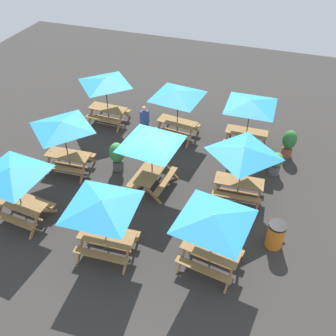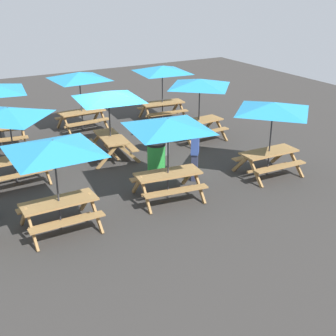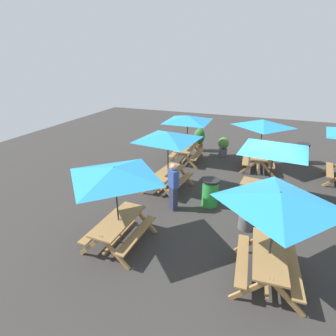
{
  "view_description": "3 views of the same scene",
  "coord_description": "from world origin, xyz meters",
  "px_view_note": "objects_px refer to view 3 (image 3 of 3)",
  "views": [
    {
      "loc": [
        -4.18,
        10.29,
        9.89
      ],
      "look_at": [
        -0.69,
        -0.05,
        0.9
      ],
      "focal_mm": 40.0,
      "sensor_mm": 36.0,
      "label": 1
    },
    {
      "loc": [
        -5.75,
        -13.64,
        5.76
      ],
      "look_at": [
        0.03,
        -3.48,
        0.9
      ],
      "focal_mm": 50.0,
      "sensor_mm": 36.0,
      "label": 2
    },
    {
      "loc": [
        8.6,
        -0.19,
        4.78
      ],
      "look_at": [
        0.03,
        -3.48,
        0.9
      ],
      "focal_mm": 28.0,
      "sensor_mm": 36.0,
      "label": 3
    }
  ],
  "objects_px": {
    "picnic_table_8": "(115,178)",
    "potted_plant_1": "(248,208)",
    "picnic_table_6": "(263,127)",
    "potted_plant_0": "(199,138)",
    "trash_bin_orange": "(302,153)",
    "potted_plant_2": "(223,146)",
    "picnic_table_2": "(168,141)",
    "trash_bin_green": "(210,192)",
    "picnic_table_3": "(274,151)",
    "picnic_table_4": "(188,122)",
    "person_standing": "(173,186)",
    "picnic_table_7": "(278,205)"
  },
  "relations": [
    {
      "from": "potted_plant_1",
      "to": "trash_bin_orange",
      "type": "bearing_deg",
      "value": 163.11
    },
    {
      "from": "trash_bin_orange",
      "to": "potted_plant_2",
      "type": "bearing_deg",
      "value": -83.79
    },
    {
      "from": "picnic_table_4",
      "to": "picnic_table_7",
      "type": "bearing_deg",
      "value": 30.34
    },
    {
      "from": "trash_bin_orange",
      "to": "trash_bin_green",
      "type": "xyz_separation_m",
      "value": [
        5.56,
        -3.29,
        0.0
      ]
    },
    {
      "from": "picnic_table_2",
      "to": "potted_plant_0",
      "type": "height_order",
      "value": "picnic_table_2"
    },
    {
      "from": "trash_bin_orange",
      "to": "potted_plant_1",
      "type": "height_order",
      "value": "potted_plant_1"
    },
    {
      "from": "trash_bin_orange",
      "to": "picnic_table_7",
      "type": "bearing_deg",
      "value": -9.11
    },
    {
      "from": "trash_bin_green",
      "to": "potted_plant_2",
      "type": "height_order",
      "value": "potted_plant_2"
    },
    {
      "from": "potted_plant_1",
      "to": "potted_plant_2",
      "type": "xyz_separation_m",
      "value": [
        -6.12,
        -1.78,
        -0.17
      ]
    },
    {
      "from": "trash_bin_green",
      "to": "picnic_table_6",
      "type": "bearing_deg",
      "value": 161.3
    },
    {
      "from": "picnic_table_3",
      "to": "picnic_table_6",
      "type": "bearing_deg",
      "value": 104.19
    },
    {
      "from": "picnic_table_4",
      "to": "trash_bin_green",
      "type": "distance_m",
      "value": 4.47
    },
    {
      "from": "picnic_table_6",
      "to": "picnic_table_3",
      "type": "bearing_deg",
      "value": 5.17
    },
    {
      "from": "picnic_table_4",
      "to": "picnic_table_6",
      "type": "xyz_separation_m",
      "value": [
        -0.28,
        3.34,
        0.0
      ]
    },
    {
      "from": "trash_bin_green",
      "to": "potted_plant_1",
      "type": "height_order",
      "value": "potted_plant_1"
    },
    {
      "from": "potted_plant_2",
      "to": "picnic_table_4",
      "type": "bearing_deg",
      "value": -46.67
    },
    {
      "from": "picnic_table_3",
      "to": "picnic_table_4",
      "type": "bearing_deg",
      "value": 147.94
    },
    {
      "from": "potted_plant_2",
      "to": "trash_bin_orange",
      "type": "bearing_deg",
      "value": 96.21
    },
    {
      "from": "person_standing",
      "to": "potted_plant_2",
      "type": "bearing_deg",
      "value": -58.49
    },
    {
      "from": "trash_bin_green",
      "to": "potted_plant_1",
      "type": "distance_m",
      "value": 1.64
    },
    {
      "from": "trash_bin_green",
      "to": "potted_plant_2",
      "type": "bearing_deg",
      "value": -174.87
    },
    {
      "from": "picnic_table_8",
      "to": "potted_plant_1",
      "type": "bearing_deg",
      "value": 123.04
    },
    {
      "from": "potted_plant_1",
      "to": "potted_plant_2",
      "type": "height_order",
      "value": "potted_plant_1"
    },
    {
      "from": "picnic_table_7",
      "to": "trash_bin_orange",
      "type": "xyz_separation_m",
      "value": [
        -8.4,
        1.35,
        -1.49
      ]
    },
    {
      "from": "picnic_table_6",
      "to": "trash_bin_orange",
      "type": "xyz_separation_m",
      "value": [
        -1.57,
        1.94,
        -1.49
      ]
    },
    {
      "from": "trash_bin_orange",
      "to": "potted_plant_0",
      "type": "distance_m",
      "value": 5.14
    },
    {
      "from": "picnic_table_3",
      "to": "person_standing",
      "type": "xyz_separation_m",
      "value": [
        1.45,
        -2.94,
        -1.1
      ]
    },
    {
      "from": "potted_plant_0",
      "to": "picnic_table_8",
      "type": "bearing_deg",
      "value": -0.18
    },
    {
      "from": "picnic_table_3",
      "to": "potted_plant_0",
      "type": "xyz_separation_m",
      "value": [
        -4.79,
        -3.68,
        -1.29
      ]
    },
    {
      "from": "picnic_table_2",
      "to": "trash_bin_green",
      "type": "height_order",
      "value": "picnic_table_2"
    },
    {
      "from": "picnic_table_2",
      "to": "picnic_table_6",
      "type": "distance_m",
      "value": 4.63
    },
    {
      "from": "picnic_table_2",
      "to": "picnic_table_3",
      "type": "distance_m",
      "value": 3.63
    },
    {
      "from": "potted_plant_0",
      "to": "potted_plant_2",
      "type": "height_order",
      "value": "potted_plant_0"
    },
    {
      "from": "person_standing",
      "to": "picnic_table_4",
      "type": "bearing_deg",
      "value": -40.89
    },
    {
      "from": "picnic_table_4",
      "to": "potted_plant_1",
      "type": "relative_size",
      "value": 2.2
    },
    {
      "from": "trash_bin_orange",
      "to": "picnic_table_6",
      "type": "bearing_deg",
      "value": -51.08
    },
    {
      "from": "picnic_table_6",
      "to": "trash_bin_green",
      "type": "relative_size",
      "value": 2.38
    },
    {
      "from": "potted_plant_1",
      "to": "picnic_table_7",
      "type": "bearing_deg",
      "value": 18.69
    },
    {
      "from": "picnic_table_2",
      "to": "picnic_table_7",
      "type": "height_order",
      "value": "same"
    },
    {
      "from": "trash_bin_green",
      "to": "potted_plant_2",
      "type": "relative_size",
      "value": 0.98
    },
    {
      "from": "picnic_table_6",
      "to": "trash_bin_green",
      "type": "xyz_separation_m",
      "value": [
        3.99,
        -1.35,
        -1.49
      ]
    },
    {
      "from": "picnic_table_7",
      "to": "potted_plant_1",
      "type": "bearing_deg",
      "value": -164.95
    },
    {
      "from": "trash_bin_orange",
      "to": "trash_bin_green",
      "type": "height_order",
      "value": "same"
    },
    {
      "from": "trash_bin_green",
      "to": "potted_plant_0",
      "type": "relative_size",
      "value": 0.78
    },
    {
      "from": "potted_plant_1",
      "to": "trash_bin_green",
      "type": "bearing_deg",
      "value": -126.28
    },
    {
      "from": "picnic_table_4",
      "to": "trash_bin_orange",
      "type": "bearing_deg",
      "value": 108.62
    },
    {
      "from": "picnic_table_6",
      "to": "person_standing",
      "type": "bearing_deg",
      "value": -30.84
    },
    {
      "from": "picnic_table_6",
      "to": "person_standing",
      "type": "height_order",
      "value": "picnic_table_6"
    },
    {
      "from": "picnic_table_6",
      "to": "potted_plant_0",
      "type": "relative_size",
      "value": 1.85
    },
    {
      "from": "picnic_table_6",
      "to": "potted_plant_2",
      "type": "height_order",
      "value": "picnic_table_6"
    }
  ]
}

